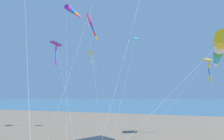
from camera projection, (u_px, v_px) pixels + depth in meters
The scene contains 8 objects.
ocean_water_strip at pixel (165, 102), 161.56m from camera, with size 240.00×600.00×0.01m, color #386B84.
kite_delta_checkered_midright at pixel (56, 44), 18.33m from camera, with size 4.93×6.08×10.46m.
kite_delta_black_fish_shape at pixel (91, 53), 30.79m from camera, with size 12.09×9.51×12.57m.
kite_delta_small_distant at pixel (208, 60), 25.16m from camera, with size 11.62×9.42×10.24m.
kite_windsock_long_streamer_right at pixel (72, 11), 28.51m from camera, with size 14.86×8.27×18.70m.
kite_delta_white_trailing at pixel (136, 39), 30.71m from camera, with size 13.96×1.04×15.01m.
kite_windsock_magenta_far_left at pixel (219, 50), 11.12m from camera, with size 13.53×8.34×8.19m.
kite_windsock_orange_high_right at pixel (91, 25), 26.89m from camera, with size 13.75×6.86×16.23m.
Camera 1 is at (-5.67, -7.92, 4.83)m, focal length 28.87 mm.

